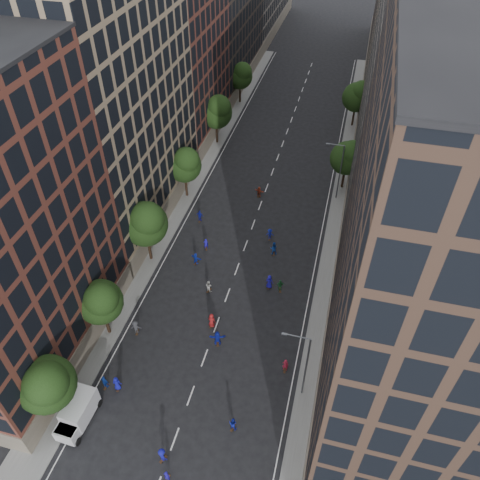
{
  "coord_description": "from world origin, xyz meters",
  "views": [
    {
      "loc": [
        10.68,
        -12.85,
        42.54
      ],
      "look_at": [
        -0.44,
        30.26,
        2.0
      ],
      "focal_mm": 35.0,
      "sensor_mm": 36.0,
      "label": 1
    }
  ],
  "objects": [
    {
      "name": "skater_17",
      "position": [
        -0.67,
        42.57,
        0.82
      ],
      "size": [
        1.6,
        0.82,
        1.65
      ],
      "primitive_type": "imported",
      "rotation": [
        0.0,
        0.0,
        2.91
      ],
      "color": "#A0341A",
      "rests_on": "ground"
    },
    {
      "name": "skater_8",
      "position": [
        -2.34,
        22.62,
        0.81
      ],
      "size": [
        0.96,
        0.86,
        1.62
      ],
      "primitive_type": "imported",
      "rotation": [
        0.0,
        0.0,
        2.76
      ],
      "color": "#B1B1AC",
      "rests_on": "ground"
    },
    {
      "name": "tree_left_4",
      "position": [
        -11.0,
        55.84,
        6.1
      ],
      "size": [
        5.4,
        5.4,
        9.08
      ],
      "color": "black",
      "rests_on": "ground"
    },
    {
      "name": "bldg_right_b",
      "position": [
        19.0,
        44.0,
        16.5
      ],
      "size": [
        14.0,
        28.0,
        33.0
      ],
      "primitive_type": "cube",
      "color": "#6E645B",
      "rests_on": "ground"
    },
    {
      "name": "bldg_right_c",
      "position": [
        19.0,
        71.0,
        17.5
      ],
      "size": [
        14.0,
        26.0,
        35.0
      ],
      "primitive_type": "cube",
      "color": "#8C775C",
      "rests_on": "ground"
    },
    {
      "name": "skater_15",
      "position": [
        2.85,
        33.61,
        0.82
      ],
      "size": [
        1.1,
        0.69,
        1.64
      ],
      "primitive_type": "imported",
      "rotation": [
        0.0,
        0.0,
        3.22
      ],
      "color": "#121B93",
      "rests_on": "ground"
    },
    {
      "name": "tree_right_a",
      "position": [
        11.38,
        47.85,
        5.63
      ],
      "size": [
        5.0,
        5.0,
        8.39
      ],
      "color": "black",
      "rests_on": "ground"
    },
    {
      "name": "sidewalk_right",
      "position": [
        12.0,
        47.5,
        0.07
      ],
      "size": [
        4.0,
        105.0,
        0.15
      ],
      "primitive_type": "cube",
      "color": "slate",
      "rests_on": "ground"
    },
    {
      "name": "skater_14",
      "position": [
        3.9,
        30.85,
        0.96
      ],
      "size": [
        1.07,
        0.92,
        1.92
      ],
      "primitive_type": "imported",
      "rotation": [
        0.0,
        0.0,
        3.37
      ],
      "color": "#1441A9",
      "rests_on": "ground"
    },
    {
      "name": "streetlamp_near",
      "position": [
        10.37,
        12.0,
        5.17
      ],
      "size": [
        2.64,
        0.22,
        9.06
      ],
      "color": "#595B60",
      "rests_on": "ground"
    },
    {
      "name": "skater_0",
      "position": [
        -7.28,
        7.94,
        0.89
      ],
      "size": [
        0.96,
        0.72,
        1.77
      ],
      "primitive_type": "imported",
      "rotation": [
        0.0,
        0.0,
        3.33
      ],
      "color": "#121495",
      "rests_on": "ground"
    },
    {
      "name": "tree_right_b",
      "position": [
        11.39,
        67.85,
        5.96
      ],
      "size": [
        5.2,
        5.2,
        8.83
      ],
      "color": "black",
      "rests_on": "ground"
    },
    {
      "name": "skater_3",
      "position": [
        -0.33,
        2.5,
        0.85
      ],
      "size": [
        1.26,
        1.03,
        1.7
      ],
      "primitive_type": "imported",
      "rotation": [
        0.0,
        0.0,
        2.71
      ],
      "color": "#121294",
      "rests_on": "ground"
    },
    {
      "name": "bldg_right_a",
      "position": [
        19.0,
        15.0,
        18.0
      ],
      "size": [
        14.0,
        30.0,
        36.0
      ],
      "primitive_type": "cube",
      "color": "#412E23",
      "rests_on": "ground"
    },
    {
      "name": "skater_1",
      "position": [
        0.65,
        1.0,
        0.75
      ],
      "size": [
        0.55,
        0.37,
        1.49
      ],
      "primitive_type": "imported",
      "rotation": [
        0.0,
        0.0,
        3.11
      ],
      "color": "#1C139C",
      "rests_on": "ground"
    },
    {
      "name": "skater_16",
      "position": [
        -7.45,
        34.88,
        0.88
      ],
      "size": [
        1.07,
        0.53,
        1.76
      ],
      "primitive_type": "imported",
      "rotation": [
        0.0,
        0.0,
        3.04
      ],
      "color": "#12189A",
      "rests_on": "ground"
    },
    {
      "name": "ground",
      "position": [
        0.0,
        40.0,
        0.0
      ],
      "size": [
        240.0,
        240.0,
        0.0
      ],
      "primitive_type": "plane",
      "color": "black",
      "rests_on": "ground"
    },
    {
      "name": "bldg_left_b",
      "position": [
        -19.0,
        35.0,
        17.0
      ],
      "size": [
        14.0,
        26.0,
        34.0
      ],
      "primitive_type": "cube",
      "color": "#8C775C",
      "rests_on": "ground"
    },
    {
      "name": "bldg_left_c",
      "position": [
        -19.0,
        58.0,
        14.0
      ],
      "size": [
        14.0,
        20.0,
        28.0
      ],
      "primitive_type": "cube",
      "color": "brown",
      "rests_on": "ground"
    },
    {
      "name": "skater_6",
      "position": [
        -0.44,
        17.69,
        0.95
      ],
      "size": [
        1.06,
        0.84,
        1.9
      ],
      "primitive_type": "imported",
      "rotation": [
        0.0,
        0.0,
        2.87
      ],
      "color": "#A81C1D",
      "rests_on": "ground"
    },
    {
      "name": "tree_left_2",
      "position": [
        -10.99,
        25.83,
        6.36
      ],
      "size": [
        5.6,
        5.6,
        9.45
      ],
      "color": "black",
      "rests_on": "ground"
    },
    {
      "name": "sidewalk_left",
      "position": [
        -12.0,
        47.5,
        0.07
      ],
      "size": [
        4.0,
        105.0,
        0.15
      ],
      "primitive_type": "cube",
      "color": "slate",
      "rests_on": "ground"
    },
    {
      "name": "tree_left_0",
      "position": [
        -11.01,
        3.85,
        5.96
      ],
      "size": [
        5.2,
        5.2,
        8.83
      ],
      "color": "black",
      "rests_on": "ground"
    },
    {
      "name": "tree_left_1",
      "position": [
        -11.02,
        13.86,
        5.55
      ],
      "size": [
        4.8,
        4.8,
        8.21
      ],
      "color": "black",
      "rests_on": "ground"
    },
    {
      "name": "skater_7",
      "position": [
        8.5,
        14.17,
        0.88
      ],
      "size": [
        0.66,
        0.46,
        1.75
      ],
      "primitive_type": "imported",
      "rotation": [
        0.0,
        0.0,
        3.2
      ],
      "color": "#A61B32",
      "rests_on": "ground"
    },
    {
      "name": "skater_9",
      "position": [
        -8.23,
        14.75,
        0.9
      ],
      "size": [
        1.29,
        0.93,
        1.79
      ],
      "primitive_type": "imported",
      "rotation": [
        0.0,
        0.0,
        3.39
      ],
      "color": "#37373B",
      "rests_on": "ground"
    },
    {
      "name": "skater_4",
      "position": [
        -8.5,
        7.79,
        0.87
      ],
      "size": [
        1.09,
        0.63,
        1.74
      ],
      "primitive_type": "imported",
      "rotation": [
        0.0,
        0.0,
        2.93
      ],
      "color": "navy",
      "rests_on": "ground"
    },
    {
      "name": "skater_2",
      "position": [
        4.92,
        6.87,
        0.79
      ],
      "size": [
        0.87,
        0.74,
        1.59
      ],
      "primitive_type": "imported",
      "rotation": [
        0.0,
        0.0,
        2.95
      ],
      "color": "#121D9A",
      "rests_on": "ground"
    },
    {
      "name": "skater_10",
      "position": [
        5.94,
        24.83,
        0.84
      ],
      "size": [
        1.07,
        0.7,
        1.69
      ],
      "primitive_type": "imported",
      "rotation": [
        0.0,
        0.0,
        3.45
      ],
      "color": "#1F6933",
      "rests_on": "ground"
    },
    {
      "name": "cargo_van",
      "position": [
        -9.3,
        3.96,
        1.35
      ],
      "size": [
        2.43,
        4.89,
        2.56
      ],
      "rotation": [
        0.0,
        0.0,
        -0.04
      ],
      "color": "white",
      "rests_on": "ground"
    },
    {
      "name": "streetlamp_far",
      "position": [
        10.37,
        45.0,
        5.17
      ],
      "size": [
        2.64,
        0.22,
        9.06
      ],
      "color": "#595B60",
      "rests_on": "ground"
    },
    {
      "name": "tree_left_5",
      "position": [
        -11.02,
        71.86,
        5.68
      ],
      "size": [
        4.8,
        4.8,
        8.33
      ],
      "color": "black",
      "rests_on": "ground"
    },
    {
      "name": "skater_5",
      "position": [
        0.86,
        15.56,
        0.96
      ],
      "size": [
        1.87,
        1.04,
        1.93
      ],
      "primitive_type": "imported",
      "rotation": [
        0.0,
        0.0,
        3.42
      ],
      "color": "#141FA2",
      "rests_on": "ground"
    },
    {
      "name": "tree_left_3",
      "position": [
        -11.02,
        39.85,
        5.82
      ],
      "size": [
        5.0,
        5.0,
        8.58
      ],
      "color": "black",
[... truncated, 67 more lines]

